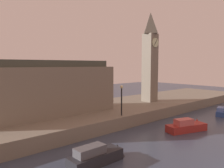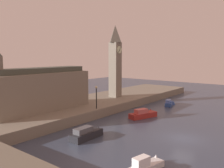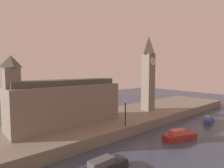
% 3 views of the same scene
% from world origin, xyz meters
% --- Properties ---
extents(far_embankment, '(70.00, 12.00, 1.50)m').
position_xyz_m(far_embankment, '(0.00, 20.00, 0.75)').
color(far_embankment, slate).
rests_on(far_embankment, ground).
extents(clock_tower, '(2.11, 2.16, 14.45)m').
position_xyz_m(clock_tower, '(11.47, 19.17, 8.99)').
color(clock_tower, slate).
rests_on(clock_tower, far_embankment).
extents(parliament_hall, '(15.97, 5.06, 9.76)m').
position_xyz_m(parliament_hall, '(-5.59, 20.89, 4.74)').
color(parliament_hall, slate).
rests_on(parliament_hall, far_embankment).
extents(streetlamp, '(0.36, 0.36, 3.61)m').
position_xyz_m(streetlamp, '(0.88, 14.80, 3.77)').
color(streetlamp, black).
rests_on(streetlamp, far_embankment).
extents(boat_barge_dark, '(5.12, 1.62, 1.58)m').
position_xyz_m(boat_barge_dark, '(-6.91, 9.08, 0.57)').
color(boat_barge_dark, '#232328').
rests_on(boat_barge_dark, ground).
extents(boat_tour_blue, '(4.23, 2.10, 1.30)m').
position_xyz_m(boat_tour_blue, '(17.07, 9.69, 0.47)').
color(boat_tour_blue, '#2D4C93').
rests_on(boat_tour_blue, ground).
extents(boat_dinghy_red, '(5.76, 2.97, 1.66)m').
position_xyz_m(boat_dinghy_red, '(5.92, 8.90, 0.54)').
color(boat_dinghy_red, maroon).
rests_on(boat_dinghy_red, ground).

